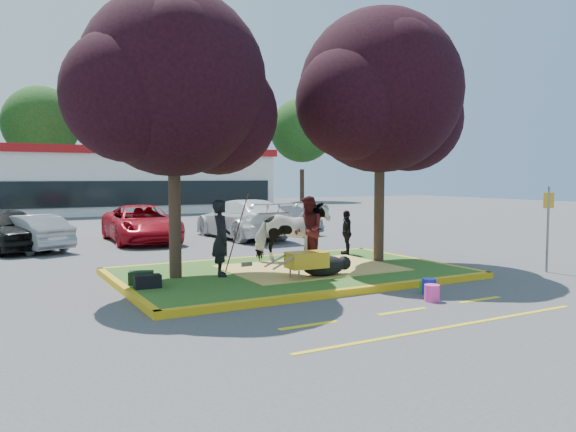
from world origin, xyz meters
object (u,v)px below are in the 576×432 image
wheelbarrow (307,260)px  bucket_pink (432,293)px  bucket_blue (429,286)px  sign_post (548,220)px  car_silver (30,233)px  cow (292,232)px  calf (324,266)px  car_black (6,229)px  handler (221,238)px  bucket_green (426,287)px

wheelbarrow → bucket_pink: wheelbarrow is taller
bucket_blue → wheelbarrow: bearing=130.3°
sign_post → car_silver: size_ratio=0.60×
cow → calf: cow is taller
sign_post → bucket_blue: size_ratio=6.81×
calf → car_black: 11.63m
cow → car_silver: bearing=60.7°
calf → handler: size_ratio=0.62×
car_silver → bucket_blue: bearing=98.5°
bucket_blue → car_black: car_black is taller
bucket_green → bucket_pink: bearing=-123.4°
cow → handler: (-2.43, -0.96, 0.06)m
handler → wheelbarrow: bearing=-114.3°
cow → car_black: cow is taller
cow → car_black: (-6.58, 7.67, -0.25)m
sign_post → bucket_pink: size_ratio=6.73×
cow → bucket_blue: 4.48m
handler → sign_post: 8.36m
car_silver → cow: bearing=107.2°
car_silver → calf: bearing=98.7°
sign_post → bucket_blue: sign_post is taller
handler → bucket_pink: (2.88, -3.90, -0.87)m
bucket_green → bucket_blue: bucket_blue is taller
cow → calf: size_ratio=1.77×
calf → wheelbarrow: wheelbarrow is taller
calf → bucket_pink: size_ratio=3.37×
handler → bucket_green: size_ratio=6.65×
cow → wheelbarrow: bearing=-179.4°
sign_post → bucket_pink: bearing=-153.8°
handler → car_black: (-4.15, 8.63, -0.31)m
sign_post → car_black: bearing=150.1°
calf → car_black: size_ratio=0.26×
bucket_green → car_silver: car_silver is taller
car_silver → car_black: bearing=-50.8°
calf → bucket_pink: calf is taller
calf → car_silver: car_silver is taller
wheelbarrow → car_black: (-5.71, 9.92, 0.16)m
wheelbarrow → bucket_green: wheelbarrow is taller
cow → bucket_green: size_ratio=7.34×
handler → car_silver: size_ratio=0.48×
cow → handler: 2.61m
calf → car_silver: (-5.53, 9.43, 0.22)m
sign_post → bucket_green: 4.75m
car_black → car_silver: bearing=-45.5°
sign_post → wheelbarrow: bearing=-179.7°
cow → car_silver: size_ratio=0.53×
cow → bucket_pink: size_ratio=5.98×
cow → bucket_green: 4.39m
handler → wheelbarrow: size_ratio=1.10×
cow → bucket_green: cow is taller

